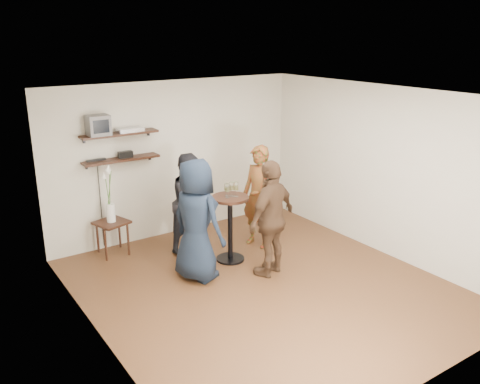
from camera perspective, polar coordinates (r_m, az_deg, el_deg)
name	(u,v)px	position (r m, az deg, el deg)	size (l,w,h in m)	color
room	(265,197)	(6.57, 2.82, -0.54)	(4.58, 5.08, 2.68)	#402214
shelf_upper	(119,134)	(8.00, -13.38, 6.37)	(1.20, 0.25, 0.04)	black
shelf_lower	(121,159)	(8.08, -13.18, 3.59)	(1.20, 0.25, 0.04)	black
crt_monitor	(98,125)	(7.86, -15.69, 7.24)	(0.32, 0.30, 0.30)	#59595B
dvd_deck	(130,130)	(8.05, -12.26, 6.86)	(0.40, 0.24, 0.06)	silver
radio	(125,155)	(8.09, -12.74, 4.13)	(0.22, 0.10, 0.10)	black
power_strip	(96,160)	(8.00, -15.87, 3.47)	(0.30, 0.05, 0.03)	black
side_table	(112,227)	(8.12, -14.19, -3.82)	(0.56, 0.56, 0.54)	black
vase_lilies	(110,204)	(7.99, -14.40, -1.26)	(0.19, 0.19, 0.93)	white
drinks_table	(230,220)	(7.60, -1.12, -3.13)	(0.56, 0.56, 1.02)	black
wine_glass_fl	(227,188)	(7.39, -1.44, 0.40)	(0.07, 0.07, 0.21)	silver
wine_glass_fr	(236,187)	(7.43, -0.48, 0.60)	(0.07, 0.07, 0.22)	silver
wine_glass_bl	(226,187)	(7.47, -1.53, 0.51)	(0.06, 0.06, 0.19)	silver
wine_glass_br	(231,187)	(7.45, -0.97, 0.59)	(0.07, 0.07, 0.21)	silver
person_plaid	(259,197)	(8.10, 2.14, -0.51)	(0.60, 0.40, 1.65)	#B61714
person_dark	(191,202)	(7.97, -5.50, -1.18)	(0.77, 0.60, 1.58)	black
person_navy	(197,220)	(7.00, -4.90, -3.20)	(0.85, 0.55, 1.73)	black
person_brown	(272,218)	(7.13, 3.57, -2.98)	(0.99, 0.41, 1.68)	#472F1E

